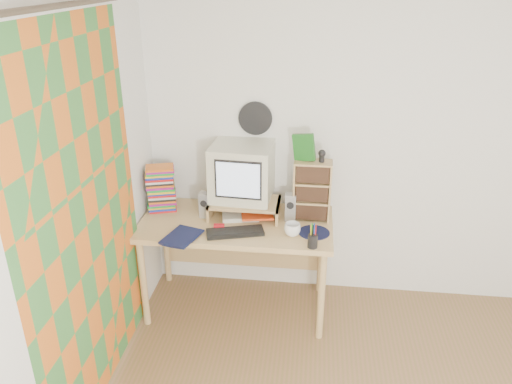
% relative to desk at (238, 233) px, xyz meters
% --- Properties ---
extents(back_wall, '(3.50, 0.00, 3.50)m').
position_rel_desk_xyz_m(back_wall, '(1.03, 0.31, 0.63)').
color(back_wall, white).
rests_on(back_wall, floor).
extents(left_wall, '(0.00, 3.50, 3.50)m').
position_rel_desk_xyz_m(left_wall, '(-0.72, -1.44, 0.63)').
color(left_wall, white).
rests_on(left_wall, floor).
extents(curtain, '(0.00, 2.20, 2.20)m').
position_rel_desk_xyz_m(curtain, '(-0.68, -0.96, 0.53)').
color(curtain, orange).
rests_on(curtain, left_wall).
extents(wall_disc, '(0.25, 0.02, 0.25)m').
position_rel_desk_xyz_m(wall_disc, '(0.10, 0.29, 0.81)').
color(wall_disc, black).
rests_on(wall_disc, back_wall).
extents(desk, '(1.40, 0.70, 0.75)m').
position_rel_desk_xyz_m(desk, '(0.00, 0.00, 0.00)').
color(desk, tan).
rests_on(desk, floor).
extents(monitor_riser, '(0.52, 0.30, 0.12)m').
position_rel_desk_xyz_m(monitor_riser, '(0.05, 0.04, 0.23)').
color(monitor_riser, tan).
rests_on(monitor_riser, desk).
extents(crt_monitor, '(0.46, 0.46, 0.41)m').
position_rel_desk_xyz_m(crt_monitor, '(0.02, 0.09, 0.46)').
color(crt_monitor, beige).
rests_on(crt_monitor, monitor_riser).
extents(speaker_left, '(0.08, 0.08, 0.19)m').
position_rel_desk_xyz_m(speaker_left, '(-0.24, -0.01, 0.23)').
color(speaker_left, '#A4A5A9').
rests_on(speaker_left, desk).
extents(speaker_right, '(0.08, 0.08, 0.21)m').
position_rel_desk_xyz_m(speaker_right, '(0.39, 0.02, 0.24)').
color(speaker_right, '#A4A5A9').
rests_on(speaker_right, desk).
extents(keyboard, '(0.42, 0.24, 0.03)m').
position_rel_desk_xyz_m(keyboard, '(0.02, -0.25, 0.15)').
color(keyboard, black).
rests_on(keyboard, desk).
extents(dvd_stack, '(0.24, 0.20, 0.29)m').
position_rel_desk_xyz_m(dvd_stack, '(-0.59, 0.07, 0.28)').
color(dvd_stack, brown).
rests_on(dvd_stack, desk).
extents(cd_rack, '(0.27, 0.14, 0.45)m').
position_rel_desk_xyz_m(cd_rack, '(0.54, 0.05, 0.36)').
color(cd_rack, tan).
rests_on(cd_rack, desk).
extents(mug, '(0.13, 0.13, 0.09)m').
position_rel_desk_xyz_m(mug, '(0.42, -0.22, 0.18)').
color(mug, white).
rests_on(mug, desk).
extents(diary, '(0.29, 0.25, 0.05)m').
position_rel_desk_xyz_m(diary, '(-0.43, -0.33, 0.16)').
color(diary, '#10163C').
rests_on(diary, desk).
extents(mousepad, '(0.27, 0.27, 0.00)m').
position_rel_desk_xyz_m(mousepad, '(0.57, -0.17, 0.14)').
color(mousepad, black).
rests_on(mousepad, desk).
extents(pen_cup, '(0.08, 0.08, 0.13)m').
position_rel_desk_xyz_m(pen_cup, '(0.56, -0.37, 0.20)').
color(pen_cup, black).
rests_on(pen_cup, desk).
extents(papers, '(0.30, 0.24, 0.04)m').
position_rel_desk_xyz_m(papers, '(0.07, 0.02, 0.15)').
color(papers, silver).
rests_on(papers, desk).
extents(red_box, '(0.08, 0.06, 0.04)m').
position_rel_desk_xyz_m(red_box, '(-0.10, -0.20, 0.15)').
color(red_box, red).
rests_on(red_box, desk).
extents(game_box, '(0.15, 0.07, 0.19)m').
position_rel_desk_xyz_m(game_box, '(0.47, 0.07, 0.68)').
color(game_box, '#1B5F1C').
rests_on(game_box, cd_rack).
extents(webcam, '(0.06, 0.06, 0.09)m').
position_rel_desk_xyz_m(webcam, '(0.60, 0.05, 0.63)').
color(webcam, black).
rests_on(webcam, cd_rack).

